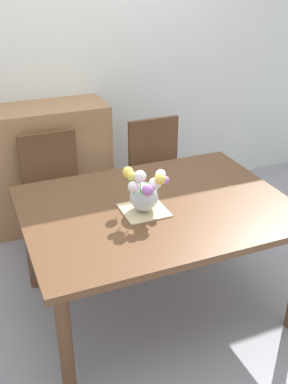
{
  "coord_description": "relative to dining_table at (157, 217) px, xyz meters",
  "views": [
    {
      "loc": [
        -0.94,
        -2.07,
        1.99
      ],
      "look_at": [
        -0.1,
        -0.03,
        0.86
      ],
      "focal_mm": 41.95,
      "sensor_mm": 36.0,
      "label": 1
    }
  ],
  "objects": [
    {
      "name": "ground_plane",
      "position": [
        0.0,
        0.0,
        -0.66
      ],
      "size": [
        12.0,
        12.0,
        0.0
      ],
      "primitive_type": "plane",
      "color": "#939399"
    },
    {
      "name": "dining_table",
      "position": [
        0.0,
        0.0,
        0.0
      ],
      "size": [
        1.53,
        1.14,
        0.74
      ],
      "color": "brown",
      "rests_on": "ground_plane"
    },
    {
      "name": "chair_left",
      "position": [
        -0.42,
        0.91,
        -0.14
      ],
      "size": [
        0.42,
        0.42,
        0.9
      ],
      "rotation": [
        0.0,
        0.0,
        3.14
      ],
      "color": "brown",
      "rests_on": "ground_plane"
    },
    {
      "name": "flower_vase",
      "position": [
        -0.1,
        -0.04,
        0.21
      ],
      "size": [
        0.26,
        0.26,
        0.27
      ],
      "color": "silver",
      "rests_on": "placemat"
    },
    {
      "name": "dresser",
      "position": [
        -0.59,
        1.33,
        -0.16
      ],
      "size": [
        1.4,
        0.47,
        1.0
      ],
      "color": "#9E7047",
      "rests_on": "ground_plane"
    },
    {
      "name": "placemat",
      "position": [
        -0.1,
        -0.03,
        0.08
      ],
      "size": [
        0.25,
        0.25,
        0.01
      ],
      "primitive_type": "cube",
      "color": "#CCB789",
      "rests_on": "dining_table"
    },
    {
      "name": "chair_right",
      "position": [
        0.42,
        0.91,
        -0.14
      ],
      "size": [
        0.42,
        0.42,
        0.9
      ],
      "rotation": [
        0.0,
        0.0,
        3.14
      ],
      "color": "brown",
      "rests_on": "ground_plane"
    },
    {
      "name": "back_wall",
      "position": [
        0.0,
        1.6,
        0.74
      ],
      "size": [
        7.0,
        0.1,
        2.8
      ],
      "primitive_type": "cube",
      "color": "silver",
      "rests_on": "ground_plane"
    }
  ]
}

